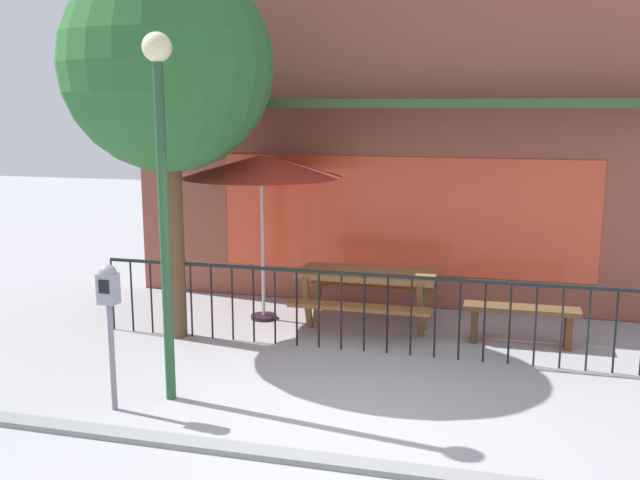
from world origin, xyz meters
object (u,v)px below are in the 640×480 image
object	(u,v)px
patio_bench	(521,317)
street_lamp	(162,164)
patio_umbrella	(262,167)
street_tree	(168,67)
picnic_table_left	(367,284)
parking_meter_far	(109,298)

from	to	relation	value
patio_bench	street_lamp	distance (m)	4.78
patio_umbrella	patio_bench	distance (m)	3.87
street_tree	street_lamp	distance (m)	2.24
patio_umbrella	street_tree	bearing A→B (deg)	-128.85
picnic_table_left	street_lamp	bearing A→B (deg)	-117.84
picnic_table_left	street_tree	world-z (taller)	street_tree
parking_meter_far	street_tree	distance (m)	3.19
street_tree	picnic_table_left	bearing A→B (deg)	22.48
patio_umbrella	parking_meter_far	size ratio (longest dim) A/B	1.57
patio_umbrella	street_tree	distance (m)	1.81
patio_bench	street_tree	xyz separation A→B (m)	(-4.25, -0.80, 3.02)
patio_bench	picnic_table_left	bearing A→B (deg)	175.73
patio_bench	parking_meter_far	size ratio (longest dim) A/B	0.97
picnic_table_left	parking_meter_far	world-z (taller)	parking_meter_far
picnic_table_left	parking_meter_far	distance (m)	3.71
patio_bench	parking_meter_far	bearing A→B (deg)	-141.91
street_lamp	picnic_table_left	bearing A→B (deg)	62.16
patio_umbrella	patio_bench	xyz separation A→B (m)	(3.44, -0.21, -1.76)
parking_meter_far	street_lamp	xyz separation A→B (m)	(0.41, 0.38, 1.25)
patio_bench	parking_meter_far	world-z (taller)	parking_meter_far
picnic_table_left	patio_umbrella	distance (m)	2.10
patio_umbrella	parking_meter_far	bearing A→B (deg)	-97.24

